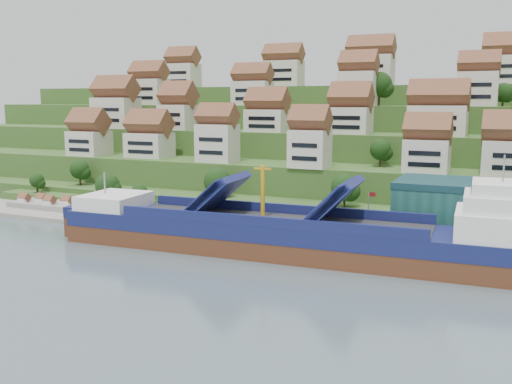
% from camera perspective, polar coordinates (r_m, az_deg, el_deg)
% --- Properties ---
extents(ground, '(300.00, 300.00, 0.00)m').
position_cam_1_polar(ground, '(103.36, -0.04, -5.74)').
color(ground, slate).
rests_on(ground, ground).
extents(quay, '(180.00, 14.00, 2.20)m').
position_cam_1_polar(quay, '(111.12, 12.68, -4.32)').
color(quay, gray).
rests_on(quay, ground).
extents(pebble_beach, '(45.00, 20.00, 1.00)m').
position_cam_1_polar(pebble_beach, '(145.24, -19.34, -1.70)').
color(pebble_beach, gray).
rests_on(pebble_beach, ground).
extents(hillside, '(260.00, 128.00, 31.00)m').
position_cam_1_polar(hillside, '(199.55, 12.27, 4.39)').
color(hillside, '#2D4C1E').
rests_on(hillside, ground).
extents(hillside_village, '(155.57, 63.23, 29.22)m').
position_cam_1_polar(hillside_village, '(157.30, 9.24, 8.30)').
color(hillside_village, beige).
rests_on(hillside_village, ground).
extents(hillside_trees, '(139.86, 62.38, 31.55)m').
position_cam_1_polar(hillside_trees, '(145.42, 5.30, 5.44)').
color(hillside_trees, '#1B3B13').
rests_on(hillside_trees, ground).
extents(flagpole, '(1.28, 0.16, 8.00)m').
position_cam_1_polar(flagpole, '(105.51, 11.24, -1.78)').
color(flagpole, gray).
rests_on(flagpole, quay).
extents(beach_huts, '(14.40, 3.70, 2.20)m').
position_cam_1_polar(beach_huts, '(145.46, -20.29, -1.10)').
color(beach_huts, white).
rests_on(beach_huts, pebble_beach).
extents(cargo_ship, '(83.49, 17.03, 18.46)m').
position_cam_1_polar(cargo_ship, '(98.61, 4.26, -4.42)').
color(cargo_ship, '#562E1A').
rests_on(cargo_ship, ground).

